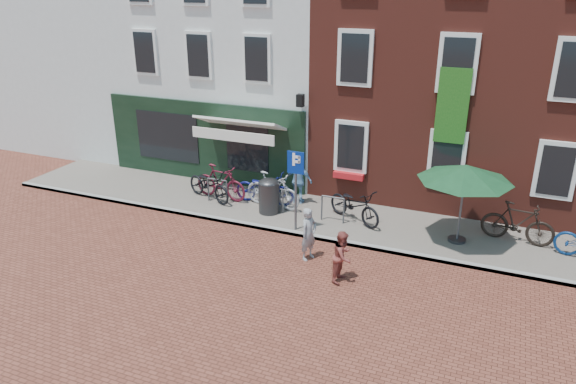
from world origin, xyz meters
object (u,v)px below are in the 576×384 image
at_px(woman, 309,234).
at_px(bicycle_4, 355,205).
at_px(parking_sign, 296,177).
at_px(bicycle_0, 209,184).
at_px(parasol, 466,170).
at_px(litter_bin, 269,194).
at_px(bicycle_5, 518,223).
at_px(bicycle_2, 265,188).
at_px(boy, 343,256).
at_px(bicycle_3, 273,190).
at_px(cafe_person, 299,181).
at_px(bicycle_1, 221,182).

distance_m(woman, bicycle_4, 2.65).
distance_m(parking_sign, woman, 1.92).
bearing_deg(bicycle_0, woman, -96.75).
bearing_deg(parasol, litter_bin, -178.03).
bearing_deg(woman, bicycle_0, 82.36).
distance_m(parking_sign, bicycle_5, 6.36).
xyz_separation_m(parasol, bicycle_2, (-6.21, 0.43, -1.62)).
relative_size(parking_sign, boy, 1.81).
height_order(litter_bin, boy, boy).
height_order(parking_sign, parasol, parking_sign).
xyz_separation_m(parking_sign, parasol, (4.52, 1.06, 0.48)).
xyz_separation_m(woman, bicycle_3, (-2.22, 2.61, -0.04)).
xyz_separation_m(cafe_person, bicycle_0, (-2.89, -0.86, -0.25)).
distance_m(litter_bin, parasol, 5.97).
xyz_separation_m(boy, bicycle_1, (-5.30, 3.34, 0.02)).
height_order(bicycle_1, bicycle_2, bicycle_1).
height_order(parasol, boy, parasol).
bearing_deg(woman, litter_bin, 65.23).
bearing_deg(woman, boy, -101.11).
height_order(parking_sign, cafe_person, parking_sign).
distance_m(woman, bicycle_0, 5.08).
height_order(woman, boy, woman).
xyz_separation_m(woman, bicycle_1, (-4.13, 2.62, -0.04)).
xyz_separation_m(bicycle_1, bicycle_3, (1.91, -0.00, 0.00)).
height_order(boy, bicycle_1, boy).
distance_m(parasol, bicycle_2, 6.43).
bearing_deg(bicycle_0, litter_bin, -73.68).
bearing_deg(parasol, bicycle_5, 20.83).
height_order(boy, cafe_person, cafe_person).
distance_m(woman, bicycle_1, 4.89).
height_order(boy, bicycle_3, boy).
bearing_deg(parking_sign, bicycle_1, 158.29).
bearing_deg(boy, bicycle_4, 18.02).
bearing_deg(litter_bin, bicycle_4, 8.38).
bearing_deg(litter_bin, parking_sign, -34.65).
distance_m(parking_sign, bicycle_3, 2.12).
bearing_deg(woman, bicycle_1, 78.37).
bearing_deg(bicycle_0, bicycle_3, -63.23).
height_order(cafe_person, bicycle_4, cafe_person).
bearing_deg(litter_bin, woman, -45.51).
distance_m(cafe_person, bicycle_0, 3.03).
height_order(parasol, bicycle_3, parasol).
bearing_deg(cafe_person, bicycle_3, 44.72).
bearing_deg(parasol, cafe_person, 170.43).
distance_m(bicycle_0, bicycle_3, 2.26).
relative_size(parking_sign, cafe_person, 1.55).
relative_size(bicycle_1, bicycle_5, 1.00).
bearing_deg(bicycle_2, woman, -140.36).
height_order(litter_bin, parasol, parasol).
distance_m(boy, cafe_person, 4.85).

